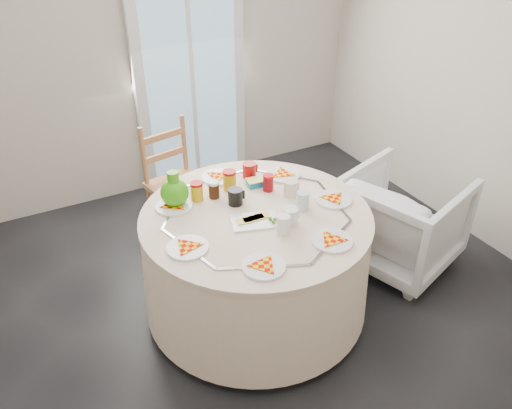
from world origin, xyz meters
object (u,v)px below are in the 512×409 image
armchair (402,216)px  green_pitcher (174,186)px  table (256,261)px  wooden_chair (179,183)px

armchair → green_pitcher: 1.65m
table → wooden_chair: 1.02m
table → green_pitcher: 0.70m
table → wooden_chair: (-0.13, 1.00, 0.09)m
table → armchair: size_ratio=1.82×
armchair → green_pitcher: (-1.54, 0.37, 0.48)m
wooden_chair → green_pitcher: (-0.25, -0.68, 0.40)m
table → wooden_chair: wooden_chair is taller
wooden_chair → armchair: (1.28, -1.06, -0.08)m
armchair → green_pitcher: green_pitcher is taller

